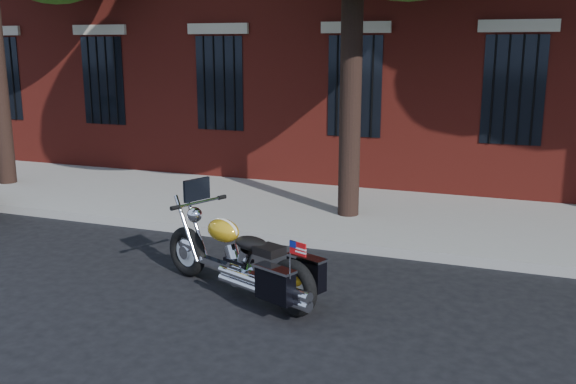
% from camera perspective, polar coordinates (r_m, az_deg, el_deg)
% --- Properties ---
extents(ground, '(120.00, 120.00, 0.00)m').
position_cam_1_polar(ground, '(8.74, -2.96, -7.23)').
color(ground, black).
rests_on(ground, ground).
extents(curb, '(40.00, 0.16, 0.15)m').
position_cam_1_polar(curb, '(9.93, 0.22, -4.26)').
color(curb, gray).
rests_on(curb, ground).
extents(sidewalk, '(40.00, 3.60, 0.15)m').
position_cam_1_polar(sidewalk, '(11.65, 3.45, -1.69)').
color(sidewalk, gray).
rests_on(sidewalk, ground).
extents(motorcycle, '(2.44, 1.44, 1.36)m').
position_cam_1_polar(motorcycle, '(7.80, -4.01, -6.21)').
color(motorcycle, black).
rests_on(motorcycle, ground).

